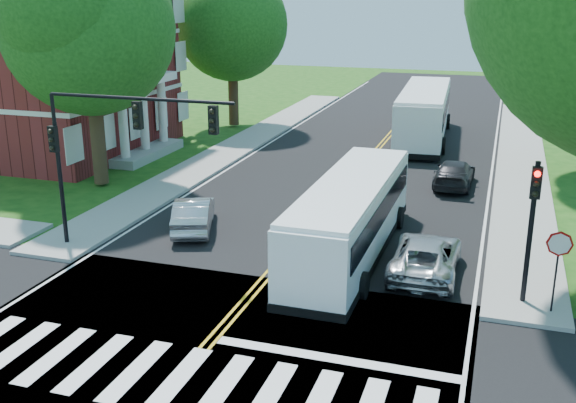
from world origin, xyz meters
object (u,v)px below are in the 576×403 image
at_px(hatchback, 194,214).
at_px(suv, 426,256).
at_px(signal_ne, 532,214).
at_px(signal_nw, 111,136).
at_px(bus_lead, 351,217).
at_px(bus_follow, 424,113).
at_px(dark_sedan, 454,173).

bearing_deg(hatchback, suv, 150.17).
height_order(hatchback, suv, hatchback).
bearing_deg(signal_ne, signal_nw, -179.95).
height_order(signal_nw, bus_lead, signal_nw).
distance_m(bus_lead, hatchback, 6.71).
distance_m(bus_follow, hatchback, 21.22).
bearing_deg(signal_nw, hatchback, 64.52).
xyz_separation_m(signal_nw, suv, (10.91, 1.53, -3.72)).
height_order(hatchback, dark_sedan, hatchback).
distance_m(signal_ne, bus_follow, 24.04).
bearing_deg(dark_sedan, signal_ne, 104.81).
height_order(signal_ne, bus_follow, signal_ne).
relative_size(hatchback, dark_sedan, 0.92).
relative_size(bus_lead, suv, 2.35).
bearing_deg(bus_follow, suv, 94.10).
height_order(bus_lead, suv, bus_lead).
bearing_deg(hatchback, bus_follow, -128.33).
distance_m(signal_ne, hatchback, 13.14).
relative_size(signal_ne, bus_follow, 0.34).
bearing_deg(bus_follow, signal_ne, 101.11).
bearing_deg(bus_follow, dark_sedan, 101.97).
bearing_deg(signal_nw, signal_ne, 0.05).
bearing_deg(signal_ne, hatchback, 166.01).
relative_size(signal_nw, hatchback, 1.77).
bearing_deg(suv, bus_lead, -16.30).
relative_size(bus_lead, dark_sedan, 2.51).
bearing_deg(signal_ne, dark_sedan, 103.63).
xyz_separation_m(bus_lead, dark_sedan, (2.84, 10.53, -0.86)).
height_order(signal_ne, hatchback, signal_ne).
height_order(signal_nw, bus_follow, signal_nw).
bearing_deg(suv, dark_sedan, -90.62).
xyz_separation_m(signal_nw, bus_lead, (8.10, 2.33, -2.87)).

